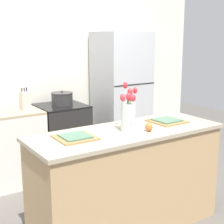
{
  "coord_description": "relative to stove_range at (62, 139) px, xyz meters",
  "views": [
    {
      "loc": [
        -1.75,
        -2.39,
        1.78
      ],
      "look_at": [
        0.0,
        0.25,
        1.08
      ],
      "focal_mm": 55.0,
      "sensor_mm": 36.0,
      "label": 1
    }
  ],
  "objects": [
    {
      "name": "plate_setting_right",
      "position": [
        0.4,
        -1.56,
        0.51
      ],
      "size": [
        0.32,
        0.32,
        0.02
      ],
      "color": "olive",
      "rests_on": "kitchen_island"
    },
    {
      "name": "plate_setting_left",
      "position": [
        -0.6,
        -1.56,
        0.51
      ],
      "size": [
        0.32,
        0.32,
        0.02
      ],
      "color": "olive",
      "rests_on": "kitchen_island"
    },
    {
      "name": "cooking_pot",
      "position": [
        0.03,
        0.02,
        0.53
      ],
      "size": [
        0.28,
        0.28,
        0.18
      ],
      "color": "#2D2D2D",
      "rests_on": "stove_range"
    },
    {
      "name": "knife_block",
      "position": [
        -0.49,
        -0.03,
        0.57
      ],
      "size": [
        0.1,
        0.14,
        0.27
      ],
      "color": "beige",
      "rests_on": "back_counter"
    },
    {
      "name": "stove_range",
      "position": [
        0.0,
        0.0,
        0.0
      ],
      "size": [
        0.6,
        0.61,
        0.91
      ],
      "color": "black",
      "rests_on": "ground_plane"
    },
    {
      "name": "pear_figurine",
      "position": [
        0.04,
        -1.73,
        0.55
      ],
      "size": [
        0.07,
        0.07,
        0.11
      ],
      "color": "#C66B33",
      "rests_on": "kitchen_island"
    },
    {
      "name": "flower_vase",
      "position": [
        -0.12,
        -1.63,
        0.66
      ],
      "size": [
        0.18,
        0.18,
        0.43
      ],
      "color": "silver",
      "rests_on": "kitchen_island"
    },
    {
      "name": "kitchen_island",
      "position": [
        -0.1,
        -1.6,
        0.03
      ],
      "size": [
        1.8,
        0.66,
        0.96
      ],
      "color": "tan",
      "rests_on": "ground_plane"
    },
    {
      "name": "back_wall",
      "position": [
        -0.1,
        0.4,
        0.9
      ],
      "size": [
        5.2,
        0.08,
        2.7
      ],
      "color": "silver",
      "rests_on": "ground_plane"
    },
    {
      "name": "refrigerator",
      "position": [
        0.95,
        0.0,
        0.47
      ],
      "size": [
        0.68,
        0.67,
        1.84
      ],
      "color": "#B7BABC",
      "rests_on": "ground_plane"
    }
  ]
}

